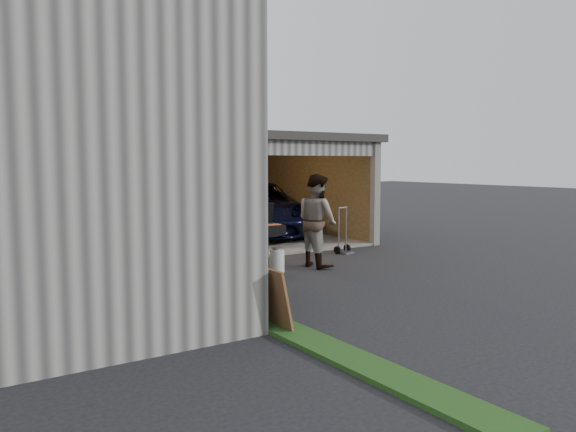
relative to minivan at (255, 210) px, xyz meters
name	(u,v)px	position (x,y,z in m)	size (l,w,h in m)	color
ground	(346,288)	(-2.20, -6.90, -0.76)	(80.00, 80.00, 0.00)	black
groundcover_strip	(265,320)	(-4.45, -7.90, -0.73)	(0.50, 8.00, 0.06)	#193814
garage	(212,173)	(-1.44, -0.11, 1.11)	(6.80, 6.30, 2.90)	#605E59
minivan	(255,210)	(0.00, 0.00, 0.00)	(2.51, 5.45, 1.51)	black
woman	(245,247)	(-4.30, -7.10, 0.18)	(0.68, 0.45, 1.87)	#A1B1CA
man	(317,221)	(-1.40, -4.97, 0.21)	(0.94, 0.74, 1.94)	#401D19
bbq_grill	(266,232)	(-2.70, -5.05, 0.06)	(0.62, 0.54, 1.38)	black
propane_tank	(277,261)	(-2.43, -5.03, -0.53)	(0.30, 0.30, 0.45)	silver
plywood_panel	(272,298)	(-4.54, -8.24, -0.34)	(0.04, 0.75, 0.84)	#55311D
hand_truck	(344,244)	(0.18, -3.94, -0.54)	(0.50, 0.44, 1.13)	slate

